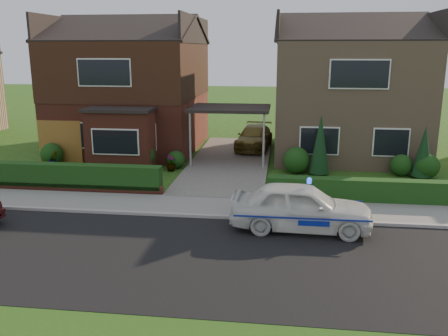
# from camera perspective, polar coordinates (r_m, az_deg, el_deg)

# --- Properties ---
(ground) EXTENTS (120.00, 120.00, 0.00)m
(ground) POSITION_cam_1_polar(r_m,az_deg,el_deg) (13.12, -4.76, -10.59)
(ground) COLOR #1A4D14
(ground) RESTS_ON ground
(road) EXTENTS (60.00, 6.00, 0.02)m
(road) POSITION_cam_1_polar(r_m,az_deg,el_deg) (13.12, -4.76, -10.59)
(road) COLOR black
(road) RESTS_ON ground
(kerb) EXTENTS (60.00, 0.16, 0.12)m
(kerb) POSITION_cam_1_polar(r_m,az_deg,el_deg) (15.87, -2.51, -5.83)
(kerb) COLOR #9E9993
(kerb) RESTS_ON ground
(sidewalk) EXTENTS (60.00, 2.00, 0.10)m
(sidewalk) POSITION_cam_1_polar(r_m,az_deg,el_deg) (16.85, -1.92, -4.65)
(sidewalk) COLOR slate
(sidewalk) RESTS_ON ground
(driveway) EXTENTS (3.80, 12.00, 0.12)m
(driveway) POSITION_cam_1_polar(r_m,az_deg,el_deg) (23.43, 0.71, 0.78)
(driveway) COLOR #666059
(driveway) RESTS_ON ground
(house_left) EXTENTS (7.50, 9.53, 7.25)m
(house_left) POSITION_cam_1_polar(r_m,az_deg,el_deg) (26.92, -11.07, 10.35)
(house_left) COLOR brown
(house_left) RESTS_ON ground
(house_right) EXTENTS (7.50, 8.06, 7.25)m
(house_right) POSITION_cam_1_polar(r_m,az_deg,el_deg) (25.91, 14.55, 9.70)
(house_right) COLOR #A28163
(house_right) RESTS_ON ground
(carport_link) EXTENTS (3.80, 3.00, 2.77)m
(carport_link) POSITION_cam_1_polar(r_m,az_deg,el_deg) (22.92, 0.72, 7.08)
(carport_link) COLOR black
(carport_link) RESTS_ON ground
(garage_door) EXTENTS (2.20, 0.10, 2.10)m
(garage_door) POSITION_cam_1_polar(r_m,az_deg,el_deg) (24.55, -19.10, 2.98)
(garage_door) COLOR brown
(garage_door) RESTS_ON ground
(dwarf_wall) EXTENTS (7.70, 0.25, 0.36)m
(dwarf_wall) POSITION_cam_1_polar(r_m,az_deg,el_deg) (19.62, -18.34, -2.26)
(dwarf_wall) COLOR brown
(dwarf_wall) RESTS_ON ground
(hedge_left) EXTENTS (7.50, 0.55, 0.90)m
(hedge_left) POSITION_cam_1_polar(r_m,az_deg,el_deg) (19.80, -18.12, -2.64)
(hedge_left) COLOR #173711
(hedge_left) RESTS_ON ground
(hedge_right) EXTENTS (7.50, 0.55, 0.80)m
(hedge_right) POSITION_cam_1_polar(r_m,az_deg,el_deg) (18.16, 17.17, -4.07)
(hedge_right) COLOR #173711
(hedge_right) RESTS_ON ground
(shrub_left_far) EXTENTS (1.08, 1.08, 1.08)m
(shrub_left_far) POSITION_cam_1_polar(r_m,az_deg,el_deg) (24.36, -20.00, 1.60)
(shrub_left_far) COLOR #173711
(shrub_left_far) RESTS_ON ground
(shrub_left_mid) EXTENTS (1.32, 1.32, 1.32)m
(shrub_left_mid) POSITION_cam_1_polar(r_m,az_deg,el_deg) (22.47, -9.97, 1.55)
(shrub_left_mid) COLOR #173711
(shrub_left_mid) RESTS_ON ground
(shrub_left_near) EXTENTS (0.84, 0.84, 0.84)m
(shrub_left_near) POSITION_cam_1_polar(r_m,az_deg,el_deg) (22.39, -5.80, 1.03)
(shrub_left_near) COLOR #173711
(shrub_left_near) RESTS_ON ground
(shrub_right_near) EXTENTS (1.20, 1.20, 1.20)m
(shrub_right_near) POSITION_cam_1_polar(r_m,az_deg,el_deg) (21.62, 8.70, 0.95)
(shrub_right_near) COLOR #173711
(shrub_right_near) RESTS_ON ground
(shrub_right_mid) EXTENTS (0.96, 0.96, 0.96)m
(shrub_right_mid) POSITION_cam_1_polar(r_m,az_deg,el_deg) (22.36, 20.54, 0.32)
(shrub_right_mid) COLOR #173711
(shrub_right_mid) RESTS_ON ground
(shrub_right_far) EXTENTS (1.08, 1.08, 1.08)m
(shrub_right_far) POSITION_cam_1_polar(r_m,az_deg,el_deg) (22.33, 23.22, 0.21)
(shrub_right_far) COLOR #173711
(shrub_right_far) RESTS_ON ground
(conifer_a) EXTENTS (0.90, 0.90, 2.60)m
(conifer_a) POSITION_cam_1_polar(r_m,az_deg,el_deg) (21.33, 11.47, 2.57)
(conifer_a) COLOR black
(conifer_a) RESTS_ON ground
(conifer_b) EXTENTS (0.90, 0.90, 2.20)m
(conifer_b) POSITION_cam_1_polar(r_m,az_deg,el_deg) (22.15, 22.86, 1.63)
(conifer_b) COLOR black
(conifer_b) RESTS_ON ground
(police_car) EXTENTS (3.99, 4.40, 1.64)m
(police_car) POSITION_cam_1_polar(r_m,az_deg,el_deg) (14.84, 9.25, -4.66)
(police_car) COLOR silver
(police_car) RESTS_ON ground
(driveway_car) EXTENTS (2.05, 4.35, 1.23)m
(driveway_car) POSITION_cam_1_polar(r_m,az_deg,el_deg) (26.28, 3.66, 3.73)
(driveway_car) COLOR brown
(driveway_car) RESTS_ON driveway
(potted_plant_a) EXTENTS (0.38, 0.27, 0.70)m
(potted_plant_a) POSITION_cam_1_polar(r_m,az_deg,el_deg) (20.00, -15.61, -1.24)
(potted_plant_a) COLOR gray
(potted_plant_a) RESTS_ON ground
(potted_plant_b) EXTENTS (0.57, 0.53, 0.81)m
(potted_plant_b) POSITION_cam_1_polar(r_m,az_deg,el_deg) (23.82, -19.86, 1.01)
(potted_plant_b) COLOR gray
(potted_plant_b) RESTS_ON ground
(potted_plant_c) EXTENTS (0.56, 0.56, 0.75)m
(potted_plant_c) POSITION_cam_1_polar(r_m,az_deg,el_deg) (21.86, -6.40, 0.56)
(potted_plant_c) COLOR gray
(potted_plant_c) RESTS_ON ground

